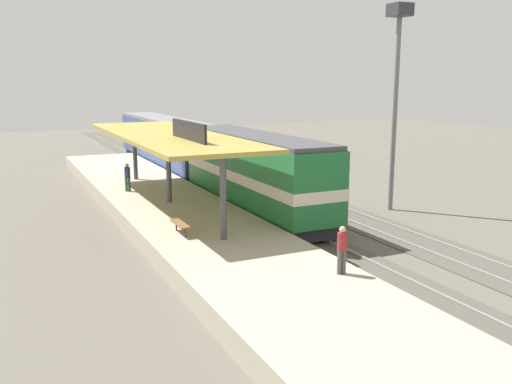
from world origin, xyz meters
TOP-DOWN VIEW (x-y plane):
  - ground_plane at (2.00, 0.00)m, footprint 120.00×120.00m
  - track_near at (0.00, 0.00)m, footprint 3.20×110.00m
  - track_far at (4.60, 0.00)m, footprint 3.20×110.00m
  - platform at (-4.60, 0.00)m, footprint 6.00×44.00m
  - station_canopy at (-4.60, -0.09)m, footprint 5.20×18.00m
  - platform_bench at (-6.00, -6.43)m, footprint 0.44×1.70m
  - locomotive at (0.00, -1.20)m, footprint 2.93×14.43m
  - passenger_carriage_single at (0.00, 16.80)m, footprint 2.90×20.00m
  - light_mast at (7.80, -3.65)m, footprint 1.10×1.10m
  - person_waiting at (-6.01, 4.06)m, footprint 0.34×0.34m
  - person_walking at (-2.50, -13.71)m, footprint 0.34×0.34m

SIDE VIEW (x-z plane):
  - ground_plane at x=2.00m, z-range 0.00..0.00m
  - track_near at x=0.00m, z-range -0.05..0.11m
  - track_far at x=4.60m, z-range -0.05..0.11m
  - platform at x=-4.60m, z-range 0.00..0.90m
  - platform_bench at x=-6.00m, z-range 1.09..1.59m
  - person_waiting at x=-6.01m, z-range 1.00..2.71m
  - person_walking at x=-2.50m, z-range 1.00..2.71m
  - passenger_carriage_single at x=0.00m, z-range 0.19..4.43m
  - locomotive at x=0.00m, z-range 0.19..4.63m
  - station_canopy at x=-4.60m, z-range 2.18..6.88m
  - light_mast at x=7.80m, z-range 2.55..14.25m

